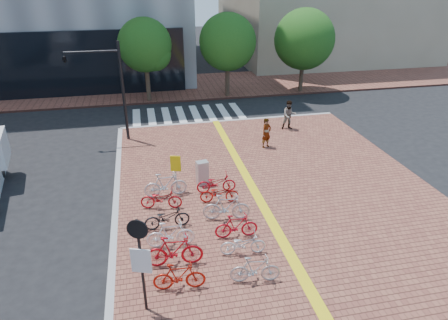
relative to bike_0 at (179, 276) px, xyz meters
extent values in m
plane|color=black|center=(1.90, 2.47, -0.63)|extent=(120.00, 120.00, 0.00)
cube|color=gray|center=(4.90, 14.47, -0.56)|extent=(14.00, 0.25, 0.15)
cube|color=brown|center=(1.90, 23.47, -0.56)|extent=(70.00, 8.00, 0.15)
cube|color=silver|center=(-1.10, 16.47, -0.63)|extent=(0.50, 4.00, 0.01)
cube|color=silver|center=(-0.10, 16.47, -0.63)|extent=(0.50, 4.00, 0.01)
cube|color=silver|center=(0.90, 16.47, -0.63)|extent=(0.50, 4.00, 0.01)
cube|color=silver|center=(1.90, 16.47, -0.63)|extent=(0.50, 4.00, 0.01)
cube|color=silver|center=(2.90, 16.47, -0.63)|extent=(0.50, 4.00, 0.01)
cube|color=silver|center=(3.90, 16.47, -0.63)|extent=(0.50, 4.00, 0.01)
cube|color=silver|center=(4.90, 16.47, -0.63)|extent=(0.50, 4.00, 0.01)
cube|color=silver|center=(5.90, 16.47, -0.63)|extent=(0.50, 4.00, 0.01)
cylinder|color=#38281E|center=(-0.10, 19.97, 0.82)|extent=(0.32, 0.32, 2.60)
sphere|color=#194714|center=(-0.10, 19.97, 3.57)|extent=(3.80, 3.80, 3.80)
sphere|color=#194714|center=(0.50, 19.67, 2.97)|extent=(2.40, 2.40, 2.40)
cylinder|color=#38281E|center=(5.90, 19.97, 0.82)|extent=(0.32, 0.32, 2.60)
sphere|color=#194714|center=(5.90, 19.97, 3.57)|extent=(4.20, 4.20, 4.20)
sphere|color=#194714|center=(6.50, 19.67, 2.97)|extent=(2.40, 2.40, 2.40)
cylinder|color=#38281E|center=(11.90, 19.97, 0.82)|extent=(0.32, 0.32, 2.60)
sphere|color=#194714|center=(11.90, 19.97, 3.57)|extent=(4.60, 4.60, 4.60)
sphere|color=#194714|center=(12.50, 19.67, 2.97)|extent=(2.40, 2.40, 2.40)
imported|color=#AE180C|center=(0.00, 0.00, 0.00)|extent=(1.65, 0.62, 0.97)
imported|color=red|center=(-0.04, 1.13, 0.09)|extent=(1.94, 0.68, 1.15)
imported|color=white|center=(-0.07, 2.15, 0.03)|extent=(1.71, 0.54, 1.02)
imported|color=black|center=(-0.10, 3.32, -0.03)|extent=(1.75, 0.70, 0.90)
imported|color=#A40B14|center=(-0.22, 4.75, -0.04)|extent=(1.77, 0.89, 0.89)
imported|color=silver|center=(0.03, 5.68, 0.07)|extent=(1.86, 0.57, 1.11)
imported|color=#B1B1B6|center=(2.35, -0.18, 0.00)|extent=(1.65, 0.68, 0.96)
imported|color=silver|center=(2.31, 1.23, -0.07)|extent=(1.63, 0.70, 0.83)
imported|color=red|center=(2.32, 2.20, -0.01)|extent=(1.61, 0.53, 0.95)
imported|color=#B5B5BA|center=(2.21, 3.39, 0.07)|extent=(1.91, 0.82, 1.11)
imported|color=#9E0F0B|center=(2.19, 4.72, -0.06)|extent=(1.68, 0.78, 0.85)
imported|color=#AC0C19|center=(2.23, 5.56, -0.03)|extent=(1.75, 0.70, 0.90)
imported|color=gray|center=(5.85, 9.85, 0.34)|extent=(0.72, 0.62, 1.65)
imported|color=#47485A|center=(8.03, 12.22, 0.41)|extent=(0.94, 0.77, 1.78)
cube|color=#BCBDC2|center=(1.75, 6.42, 0.08)|extent=(0.57, 0.46, 1.13)
cylinder|color=#B7B7BC|center=(0.54, 6.15, 0.33)|extent=(0.08, 0.08, 1.63)
cube|color=yellow|center=(0.54, 6.11, 0.83)|extent=(0.45, 0.16, 0.72)
cylinder|color=black|center=(-1.04, -0.61, 1.06)|extent=(0.10, 0.10, 3.09)
cylinder|color=black|center=(-1.04, -0.67, 2.35)|extent=(0.56, 0.23, 0.58)
cube|color=silver|center=(-1.04, -0.67, 1.32)|extent=(0.55, 0.23, 0.77)
cylinder|color=black|center=(-1.60, 12.62, 2.28)|extent=(0.17, 0.17, 5.53)
cylinder|color=black|center=(-2.98, 12.62, 4.54)|extent=(2.76, 0.11, 0.11)
imported|color=black|center=(-4.36, 12.62, 4.26)|extent=(0.24, 1.14, 0.46)
cylinder|color=black|center=(-7.53, 9.30, -0.26)|extent=(0.36, 0.78, 0.76)
camera|label=1|loc=(-0.62, -9.45, 8.42)|focal=32.00mm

